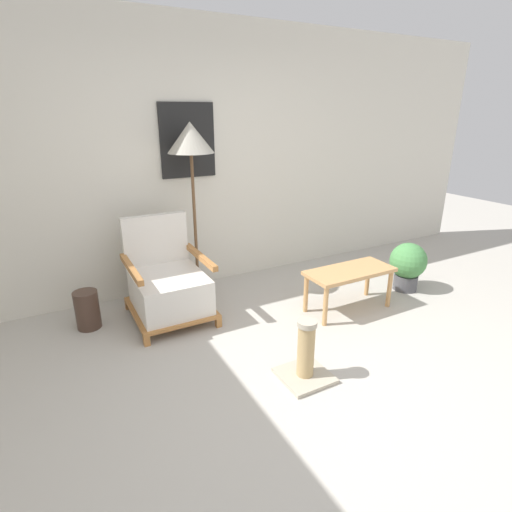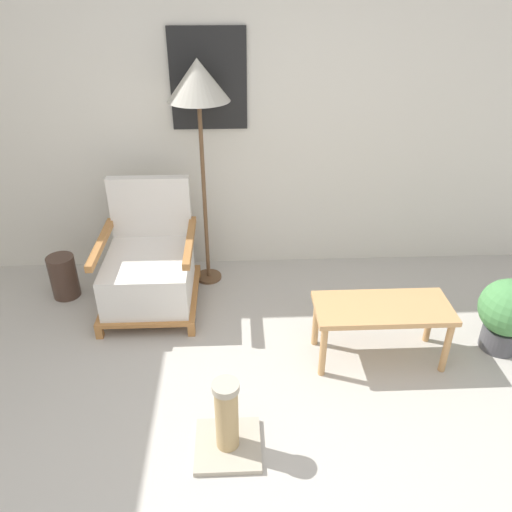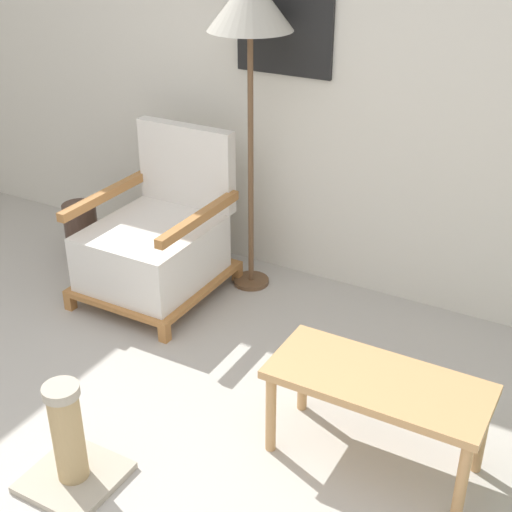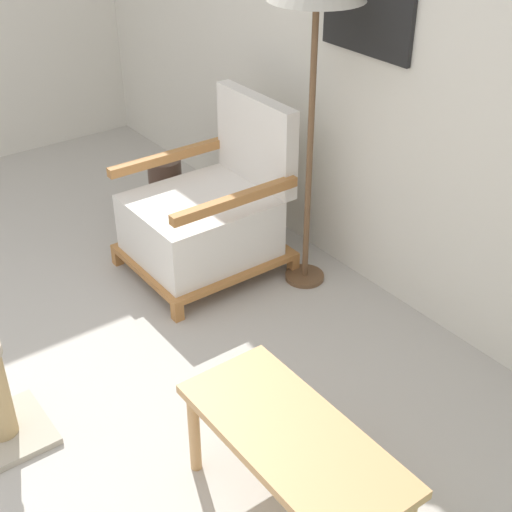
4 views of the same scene
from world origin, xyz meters
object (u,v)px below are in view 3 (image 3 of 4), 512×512
object	(u,v)px
armchair	(157,243)
vase	(81,230)
scratching_post	(70,448)
floor_lamp	(250,12)
coffee_table	(378,390)

from	to	relation	value
armchair	vase	distance (m)	0.73
vase	scratching_post	xyz separation A→B (m)	(1.28, -1.51, -0.01)
armchair	floor_lamp	distance (m)	1.34
armchair	scratching_post	world-z (taller)	armchair
floor_lamp	scratching_post	bearing A→B (deg)	-84.41
vase	scratching_post	size ratio (longest dim) A/B	0.74
armchair	vase	size ratio (longest dim) A/B	2.63
floor_lamp	vase	xyz separation A→B (m)	(-1.11, -0.20, -1.37)
coffee_table	armchair	bearing A→B (deg)	156.42
coffee_table	vase	world-z (taller)	coffee_table
floor_lamp	coffee_table	size ratio (longest dim) A/B	2.02
floor_lamp	coffee_table	bearing A→B (deg)	-41.68
armchair	vase	world-z (taller)	armchair
floor_lamp	scratching_post	xyz separation A→B (m)	(0.17, -1.72, -1.38)
coffee_table	scratching_post	bearing A→B (deg)	-144.97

